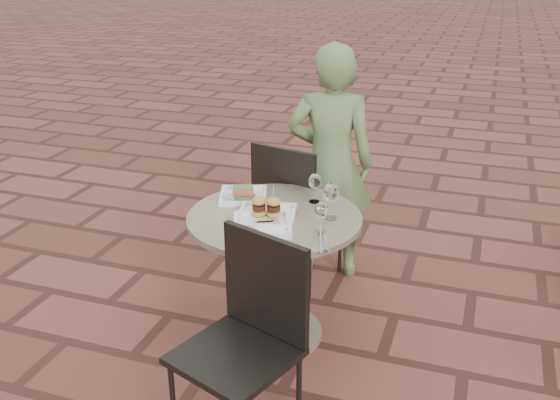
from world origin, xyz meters
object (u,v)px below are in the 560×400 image
(diner, at_px, (330,164))
(plate_tuna, at_px, (262,225))
(plate_sliders, at_px, (266,213))
(cafe_table, at_px, (275,258))
(chair_far, at_px, (292,203))
(plate_salmon, at_px, (243,195))
(chair_near, at_px, (250,325))

(diner, bearing_deg, plate_tuna, 73.99)
(plate_sliders, bearing_deg, cafe_table, 65.65)
(cafe_table, height_order, chair_far, chair_far)
(plate_salmon, bearing_deg, chair_far, 70.91)
(cafe_table, bearing_deg, chair_near, -78.87)
(plate_sliders, bearing_deg, chair_far, 95.84)
(diner, relative_size, plate_salmon, 4.71)
(chair_near, bearing_deg, plate_sliders, 124.08)
(cafe_table, bearing_deg, plate_salmon, 145.95)
(chair_far, xyz_separation_m, chair_near, (0.23, -1.30, 0.00))
(diner, distance_m, plate_sliders, 0.88)
(plate_salmon, height_order, plate_sliders, plate_sliders)
(cafe_table, relative_size, chair_far, 0.97)
(cafe_table, xyz_separation_m, plate_tuna, (-0.01, -0.16, 0.26))
(chair_near, bearing_deg, cafe_table, 121.15)
(chair_near, bearing_deg, plate_tuna, 125.20)
(plate_tuna, bearing_deg, diner, 84.66)
(cafe_table, xyz_separation_m, plate_salmon, (-0.24, 0.16, 0.27))
(cafe_table, relative_size, plate_tuna, 2.48)
(chair_far, bearing_deg, plate_salmon, 86.23)
(plate_sliders, bearing_deg, diner, 83.05)
(chair_far, xyz_separation_m, plate_salmon, (-0.15, -0.43, 0.20))
(plate_sliders, distance_m, plate_tuna, 0.11)
(cafe_table, bearing_deg, plate_tuna, -93.46)
(cafe_table, height_order, plate_sliders, plate_sliders)
(chair_near, xyz_separation_m, diner, (-0.06, 1.53, 0.20))
(diner, bearing_deg, chair_far, 42.53)
(chair_near, distance_m, plate_tuna, 0.61)
(chair_near, xyz_separation_m, plate_sliders, (-0.16, 0.66, 0.22))
(cafe_table, relative_size, diner, 0.60)
(chair_far, height_order, plate_tuna, chair_far)
(cafe_table, height_order, diner, diner)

